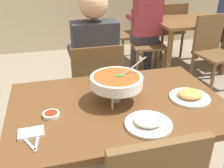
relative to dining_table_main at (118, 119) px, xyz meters
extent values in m
cube|color=brown|center=(0.00, 0.00, 0.09)|extent=(1.25, 0.83, 0.04)
cylinder|color=brown|center=(-0.57, 0.35, -0.28)|extent=(0.07, 0.07, 0.70)
cylinder|color=brown|center=(0.57, 0.35, -0.28)|extent=(0.07, 0.07, 0.70)
cube|color=brown|center=(0.00, 0.79, -0.20)|extent=(0.44, 0.44, 0.03)
cube|color=brown|center=(0.00, 0.59, 0.04)|extent=(0.42, 0.04, 0.45)
cylinder|color=brown|center=(0.19, 0.98, -0.42)|extent=(0.04, 0.04, 0.42)
cylinder|color=brown|center=(-0.19, 0.98, -0.42)|extent=(0.04, 0.04, 0.42)
cylinder|color=brown|center=(0.19, 0.60, -0.42)|extent=(0.04, 0.04, 0.42)
cylinder|color=brown|center=(-0.19, 0.60, -0.42)|extent=(0.04, 0.04, 0.42)
cylinder|color=#2D2D38|center=(0.10, 0.81, -0.41)|extent=(0.10, 0.10, 0.45)
cylinder|color=#2D2D38|center=(-0.10, 0.81, -0.41)|extent=(0.10, 0.10, 0.45)
cube|color=#2D2D38|center=(0.00, 0.77, -0.12)|extent=(0.32, 0.32, 0.12)
cube|color=#2D2D33|center=(0.00, 0.69, 0.19)|extent=(0.36, 0.20, 0.50)
sphere|color=tan|center=(0.00, 0.69, 0.57)|extent=(0.22, 0.22, 0.22)
cylinder|color=#2D2D33|center=(0.16, 0.89, 0.14)|extent=(0.08, 0.28, 0.08)
cylinder|color=#2D2D33|center=(-0.16, 0.89, 0.14)|extent=(0.08, 0.28, 0.08)
cylinder|color=silver|center=(0.08, 0.02, 0.16)|extent=(0.01, 0.01, 0.10)
cylinder|color=silver|center=(-0.05, 0.10, 0.16)|extent=(0.01, 0.01, 0.10)
cylinder|color=silver|center=(-0.05, -0.06, 0.16)|extent=(0.01, 0.01, 0.10)
torus|color=silver|center=(-0.01, 0.02, 0.21)|extent=(0.21, 0.21, 0.01)
cylinder|color=#B2B2B7|center=(-0.01, 0.02, 0.13)|extent=(0.05, 0.05, 0.04)
cone|color=orange|center=(-0.01, 0.02, 0.16)|extent=(0.02, 0.02, 0.04)
cylinder|color=white|center=(-0.01, 0.02, 0.24)|extent=(0.30, 0.30, 0.06)
cylinder|color=#994C1E|center=(-0.01, 0.02, 0.27)|extent=(0.26, 0.26, 0.01)
ellipsoid|color=#388433|center=(0.01, 0.02, 0.28)|extent=(0.05, 0.03, 0.01)
cylinder|color=silver|center=(0.08, 0.04, 0.30)|extent=(0.18, 0.01, 0.13)
cylinder|color=white|center=(0.08, -0.25, 0.12)|extent=(0.24, 0.24, 0.01)
ellipsoid|color=white|center=(0.08, -0.25, 0.15)|extent=(0.15, 0.13, 0.04)
cylinder|color=white|center=(0.43, -0.06, 0.12)|extent=(0.24, 0.24, 0.01)
ellipsoid|color=tan|center=(0.43, -0.06, 0.15)|extent=(0.15, 0.13, 0.04)
cylinder|color=white|center=(-0.39, -0.05, 0.12)|extent=(0.09, 0.09, 0.02)
cylinder|color=maroon|center=(-0.39, -0.05, 0.13)|extent=(0.07, 0.07, 0.01)
cube|color=white|center=(-0.49, -0.18, 0.12)|extent=(0.12, 0.08, 0.02)
cube|color=silver|center=(-0.51, -0.23, 0.12)|extent=(0.09, 0.16, 0.01)
cube|color=silver|center=(-0.46, -0.23, 0.12)|extent=(0.03, 0.17, 0.01)
cube|color=brown|center=(1.60, 1.95, 0.09)|extent=(1.00, 0.80, 0.04)
cylinder|color=brown|center=(1.16, 1.61, -0.28)|extent=(0.07, 0.07, 0.70)
cylinder|color=brown|center=(1.16, 2.29, -0.28)|extent=(0.07, 0.07, 0.70)
cylinder|color=brown|center=(2.04, 2.29, -0.28)|extent=(0.07, 0.07, 0.70)
cylinder|color=brown|center=(2.12, 2.15, -0.42)|extent=(0.04, 0.04, 0.42)
cylinder|color=brown|center=(2.08, 1.77, -0.42)|extent=(0.04, 0.04, 0.42)
cube|color=brown|center=(0.98, 1.90, -0.20)|extent=(0.49, 0.49, 0.03)
cube|color=brown|center=(1.00, 2.10, 0.04)|extent=(0.42, 0.09, 0.45)
cylinder|color=brown|center=(0.77, 1.73, -0.42)|extent=(0.04, 0.04, 0.42)
cylinder|color=brown|center=(1.14, 1.69, -0.42)|extent=(0.04, 0.04, 0.42)
cylinder|color=brown|center=(0.81, 2.11, -0.42)|extent=(0.04, 0.04, 0.42)
cylinder|color=brown|center=(1.19, 2.06, -0.42)|extent=(0.04, 0.04, 0.42)
cube|color=brown|center=(1.65, 1.30, -0.20)|extent=(0.50, 0.50, 0.03)
cube|color=brown|center=(1.62, 1.50, 0.04)|extent=(0.42, 0.10, 0.45)
cylinder|color=brown|center=(1.49, 1.09, -0.42)|extent=(0.04, 0.04, 0.42)
cylinder|color=brown|center=(1.43, 1.46, -0.42)|extent=(0.04, 0.04, 0.42)
cylinder|color=brown|center=(1.81, 1.51, -0.42)|extent=(0.04, 0.04, 0.42)
cube|color=brown|center=(1.60, 2.58, -0.20)|extent=(0.47, 0.47, 0.03)
cube|color=brown|center=(1.61, 2.38, 0.04)|extent=(0.42, 0.07, 0.45)
cylinder|color=brown|center=(1.77, 2.78, -0.42)|extent=(0.04, 0.04, 0.42)
cylinder|color=brown|center=(1.39, 2.75, -0.42)|extent=(0.04, 0.04, 0.42)
cylinder|color=brown|center=(1.80, 2.41, -0.42)|extent=(0.04, 0.04, 0.42)
cylinder|color=brown|center=(1.42, 2.37, -0.42)|extent=(0.04, 0.04, 0.42)
cube|color=brown|center=(0.90, 2.50, -0.20)|extent=(0.48, 0.48, 0.03)
cube|color=brown|center=(1.10, 2.52, 0.04)|extent=(0.08, 0.42, 0.45)
cylinder|color=brown|center=(0.70, 2.67, -0.42)|extent=(0.04, 0.04, 0.42)
cylinder|color=brown|center=(0.73, 2.29, -0.42)|extent=(0.04, 0.04, 0.42)
cylinder|color=brown|center=(1.07, 2.70, -0.42)|extent=(0.04, 0.04, 0.42)
cylinder|color=brown|center=(1.11, 2.33, -0.42)|extent=(0.04, 0.04, 0.42)
cylinder|color=#2D2D38|center=(2.15, 1.80, -0.41)|extent=(0.10, 0.10, 0.45)
cylinder|color=#2D2D38|center=(1.06, 2.06, -0.41)|extent=(0.10, 0.10, 0.45)
cylinder|color=#2D2D38|center=(0.86, 2.06, -0.41)|extent=(0.10, 0.10, 0.45)
cube|color=#2D2D38|center=(0.96, 2.02, -0.12)|extent=(0.32, 0.32, 0.12)
cube|color=maroon|center=(0.96, 1.94, 0.19)|extent=(0.36, 0.20, 0.50)
cylinder|color=maroon|center=(1.12, 2.14, 0.14)|extent=(0.08, 0.28, 0.08)
cylinder|color=maroon|center=(0.80, 2.14, 0.14)|extent=(0.08, 0.28, 0.08)
camera|label=1|loc=(-0.36, -1.21, 0.86)|focal=39.95mm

